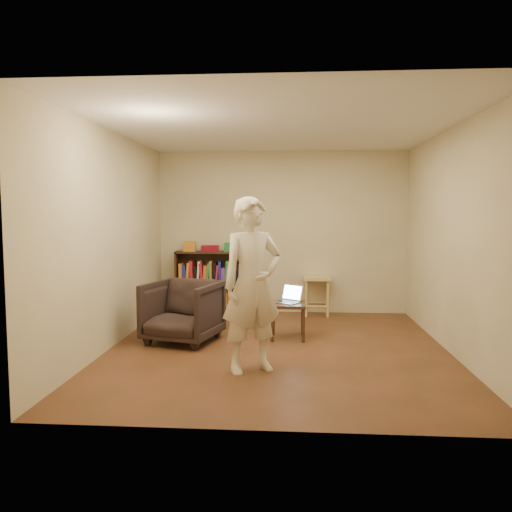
# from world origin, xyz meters

# --- Properties ---
(floor) EXTENTS (4.50, 4.50, 0.00)m
(floor) POSITION_xyz_m (0.00, 0.00, 0.00)
(floor) COLOR #442B15
(floor) RESTS_ON ground
(ceiling) EXTENTS (4.50, 4.50, 0.00)m
(ceiling) POSITION_xyz_m (0.00, 0.00, 2.60)
(ceiling) COLOR silver
(ceiling) RESTS_ON wall_back
(wall_back) EXTENTS (4.00, 0.00, 4.00)m
(wall_back) POSITION_xyz_m (0.00, 2.25, 1.30)
(wall_back) COLOR beige
(wall_back) RESTS_ON floor
(wall_left) EXTENTS (0.00, 4.50, 4.50)m
(wall_left) POSITION_xyz_m (-2.00, 0.00, 1.30)
(wall_left) COLOR beige
(wall_left) RESTS_ON floor
(wall_right) EXTENTS (0.00, 4.50, 4.50)m
(wall_right) POSITION_xyz_m (2.00, 0.00, 1.30)
(wall_right) COLOR beige
(wall_right) RESTS_ON floor
(bookshelf) EXTENTS (1.20, 0.30, 1.00)m
(bookshelf) POSITION_xyz_m (-1.10, 2.09, 0.44)
(bookshelf) COLOR black
(bookshelf) RESTS_ON floor
(box_yellow) EXTENTS (0.21, 0.16, 0.16)m
(box_yellow) POSITION_xyz_m (-1.48, 2.06, 1.08)
(box_yellow) COLOR orange
(box_yellow) RESTS_ON bookshelf
(red_cloth) EXTENTS (0.31, 0.25, 0.09)m
(red_cloth) POSITION_xyz_m (-1.15, 2.08, 1.05)
(red_cloth) COLOR maroon
(red_cloth) RESTS_ON bookshelf
(box_green) EXTENTS (0.17, 0.17, 0.14)m
(box_green) POSITION_xyz_m (-0.83, 2.07, 1.07)
(box_green) COLOR #22803C
(box_green) RESTS_ON bookshelf
(box_white) EXTENTS (0.11, 0.11, 0.08)m
(box_white) POSITION_xyz_m (-0.59, 2.10, 1.04)
(box_white) COLOR silver
(box_white) RESTS_ON bookshelf
(stool) EXTENTS (0.42, 0.42, 0.61)m
(stool) POSITION_xyz_m (0.56, 2.03, 0.50)
(stool) COLOR tan
(stool) RESTS_ON floor
(armchair) EXTENTS (1.02, 1.04, 0.77)m
(armchair) POSITION_xyz_m (-1.20, 0.25, 0.39)
(armchair) COLOR black
(armchair) RESTS_ON floor
(side_table) EXTENTS (0.45, 0.45, 0.46)m
(side_table) POSITION_xyz_m (0.12, 0.52, 0.38)
(side_table) COLOR black
(side_table) RESTS_ON floor
(laptop) EXTENTS (0.41, 0.41, 0.22)m
(laptop) POSITION_xyz_m (0.13, 0.58, 0.52)
(laptop) COLOR #BCBCC1
(laptop) RESTS_ON side_table
(person) EXTENTS (0.78, 0.69, 1.78)m
(person) POSITION_xyz_m (-0.23, -0.84, 0.89)
(person) COLOR beige
(person) RESTS_ON floor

